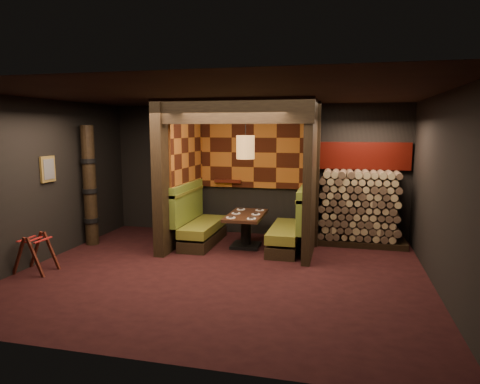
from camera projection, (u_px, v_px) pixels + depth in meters
name	position (u px, v px, depth m)	size (l,w,h in m)	color
floor	(221.00, 274.00, 6.96)	(6.50, 5.50, 0.02)	black
ceiling	(220.00, 94.00, 6.54)	(6.50, 5.50, 0.02)	black
wall_back	(256.00, 170.00, 9.41)	(6.50, 0.02, 2.85)	black
wall_front	(141.00, 224.00, 4.10)	(6.50, 0.02, 2.85)	black
wall_left	(43.00, 181.00, 7.51)	(0.02, 5.50, 2.85)	black
wall_right	(444.00, 194.00, 6.00)	(0.02, 5.50, 2.85)	black
partition_left	(179.00, 174.00, 8.65)	(0.20, 2.20, 2.85)	black
partition_right	(312.00, 177.00, 8.09)	(0.15, 2.10, 2.85)	black
header_beam	(230.00, 111.00, 7.26)	(2.85, 0.18, 0.44)	black
tapa_back_panel	(254.00, 152.00, 9.31)	(2.40, 0.06, 1.55)	#AB5A1D
tapa_side_panel	(188.00, 152.00, 8.73)	(0.04, 1.85, 1.45)	#AB5A1D
lacquer_shelf	(228.00, 181.00, 9.48)	(0.60, 0.12, 0.07)	#4F170D
booth_bench_left	(198.00, 224.00, 8.71)	(0.68, 1.60, 1.14)	black
booth_bench_right	(291.00, 229.00, 8.27)	(0.68, 1.60, 1.14)	black
dining_table	(246.00, 226.00, 8.45)	(0.70, 1.27, 0.67)	black
place_settings	(246.00, 213.00, 8.41)	(0.59, 1.05, 0.03)	white
pendant_lamp	(245.00, 147.00, 8.18)	(0.35, 0.35, 1.09)	olive
framed_picture	(48.00, 169.00, 7.57)	(0.05, 0.36, 0.46)	olive
luggage_rack	(36.00, 252.00, 6.98)	(0.62, 0.43, 0.67)	#40160E
totem_column	(90.00, 186.00, 8.55)	(0.31, 0.31, 2.40)	black
firewood_stack	(363.00, 208.00, 8.58)	(1.73, 0.70, 1.50)	black
mosaic_header	(364.00, 156.00, 8.75)	(1.83, 0.10, 0.56)	maroon
bay_front_post	(317.00, 176.00, 8.32)	(0.08, 0.08, 2.85)	black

